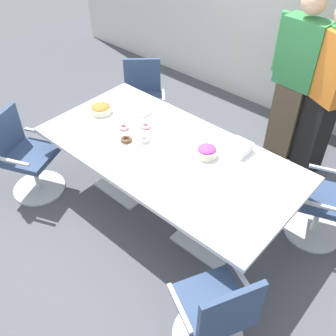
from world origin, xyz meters
name	(u,v)px	position (x,y,z in m)	size (l,w,h in m)	color
ground_plane	(168,209)	(0.00, 0.00, -0.01)	(10.00, 10.00, 0.01)	#4C4F56
back_wall	(309,8)	(0.00, 2.40, 1.40)	(8.00, 0.10, 2.80)	silver
conference_table	(168,162)	(0.00, 0.00, 0.63)	(2.40, 1.20, 0.75)	white
office_chair_0	(329,203)	(1.28, 0.72, 0.41)	(0.69, 0.69, 0.91)	silver
office_chair_1	(143,103)	(-1.14, 0.82, 0.41)	(0.76, 0.76, 0.91)	silver
office_chair_2	(26,159)	(-1.28, -0.72, 0.41)	(0.71, 0.71, 0.91)	silver
office_chair_3	(215,315)	(1.15, -0.81, 0.41)	(0.72, 0.72, 0.91)	silver
person_standing_0	(296,77)	(0.36, 1.62, 0.97)	(0.61, 0.25, 1.85)	brown
person_standing_1	(325,91)	(0.70, 1.57, 0.96)	(0.58, 0.39, 1.83)	black
snack_bowl_pretzels	(101,109)	(-0.93, 0.02, 0.80)	(0.22, 0.22, 0.10)	beige
snack_bowl_candy_mix	(207,151)	(0.30, 0.17, 0.80)	(0.19, 0.19, 0.11)	beige
donut_platter	(135,133)	(-0.40, -0.02, 0.77)	(0.38, 0.39, 0.04)	white
plate_stack	(141,112)	(-0.61, 0.28, 0.77)	(0.19, 0.19, 0.03)	white
napkin_pile	(239,148)	(0.47, 0.42, 0.79)	(0.19, 0.19, 0.09)	white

